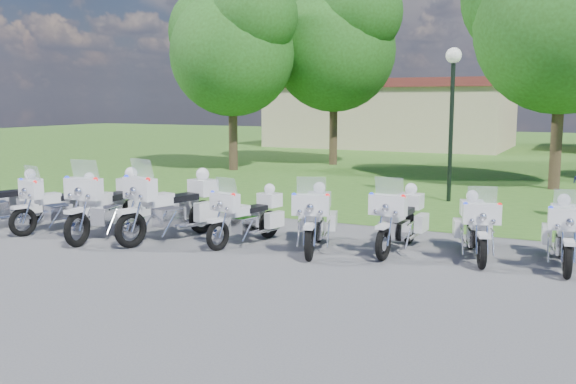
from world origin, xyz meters
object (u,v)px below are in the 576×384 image
at_px(motorcycle_5, 315,217).
at_px(motorcycle_7, 476,226).
at_px(motorcycle_1, 62,202).
at_px(motorcycle_8, 565,232).
at_px(motorcycle_3, 174,205).
at_px(motorcycle_2, 110,203).
at_px(motorcycle_6, 400,218).
at_px(lamp_post, 453,87).
at_px(motorcycle_4, 249,214).

height_order(motorcycle_5, motorcycle_7, motorcycle_5).
relative_size(motorcycle_1, motorcycle_5, 1.01).
distance_m(motorcycle_1, motorcycle_8, 10.37).
distance_m(motorcycle_3, motorcycle_8, 7.55).
xyz_separation_m(motorcycle_2, motorcycle_6, (5.88, 1.50, -0.09)).
bearing_deg(lamp_post, motorcycle_3, -118.05).
xyz_separation_m(motorcycle_7, lamp_post, (-1.89, 6.40, 2.67)).
bearing_deg(motorcycle_4, motorcycle_1, 21.82).
bearing_deg(motorcycle_1, motorcycle_6, -154.61).
distance_m(motorcycle_4, motorcycle_7, 4.42).
xyz_separation_m(motorcycle_3, motorcycle_8, (7.44, 1.24, -0.13)).
relative_size(motorcycle_7, lamp_post, 0.47).
height_order(motorcycle_3, motorcycle_7, motorcycle_3).
relative_size(motorcycle_6, motorcycle_8, 1.04).
bearing_deg(motorcycle_3, motorcycle_1, 21.06).
relative_size(motorcycle_1, motorcycle_4, 1.07).
distance_m(motorcycle_5, lamp_post, 7.68).
bearing_deg(motorcycle_2, motorcycle_7, -172.81).
distance_m(motorcycle_1, motorcycle_5, 5.88).
xyz_separation_m(motorcycle_8, lamp_post, (-3.40, 6.36, 2.65)).
height_order(motorcycle_3, motorcycle_6, motorcycle_3).
xyz_separation_m(motorcycle_4, motorcycle_7, (4.35, 0.83, 0.00)).
relative_size(motorcycle_2, motorcycle_8, 1.19).
relative_size(motorcycle_4, motorcycle_8, 0.96).
bearing_deg(motorcycle_4, motorcycle_6, -152.65).
relative_size(motorcycle_2, motorcycle_4, 1.24).
bearing_deg(motorcycle_6, motorcycle_3, 15.16).
xyz_separation_m(motorcycle_4, motorcycle_5, (1.44, 0.08, 0.04)).
xyz_separation_m(motorcycle_6, lamp_post, (-0.47, 6.49, 2.63)).
xyz_separation_m(motorcycle_2, motorcycle_7, (7.30, 1.58, -0.13)).
relative_size(motorcycle_2, motorcycle_5, 1.17).
bearing_deg(motorcycle_5, motorcycle_2, -6.59).
bearing_deg(motorcycle_8, motorcycle_7, -4.89).
xyz_separation_m(motorcycle_5, motorcycle_7, (2.91, 0.74, -0.04)).
height_order(motorcycle_2, lamp_post, lamp_post).
distance_m(motorcycle_2, motorcycle_7, 7.47).
bearing_deg(motorcycle_2, lamp_post, -129.17).
relative_size(motorcycle_1, motorcycle_6, 0.98).
bearing_deg(motorcycle_3, motorcycle_5, -157.17).
relative_size(motorcycle_2, lamp_post, 0.59).
xyz_separation_m(motorcycle_1, motorcycle_6, (7.32, 1.43, -0.00)).
bearing_deg(motorcycle_1, motorcycle_5, -158.18).
bearing_deg(motorcycle_3, lamp_post, -103.54).
bearing_deg(motorcycle_6, motorcycle_4, 15.73).
bearing_deg(motorcycle_6, motorcycle_1, 12.44).
xyz_separation_m(motorcycle_4, motorcycle_8, (5.86, 0.88, 0.02)).
xyz_separation_m(motorcycle_4, motorcycle_6, (2.93, 0.75, 0.04)).
bearing_deg(motorcycle_8, lamp_post, -68.61).
xyz_separation_m(motorcycle_6, motorcycle_7, (1.42, 0.08, -0.04)).
xyz_separation_m(motorcycle_2, motorcycle_5, (4.39, 0.84, -0.09)).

